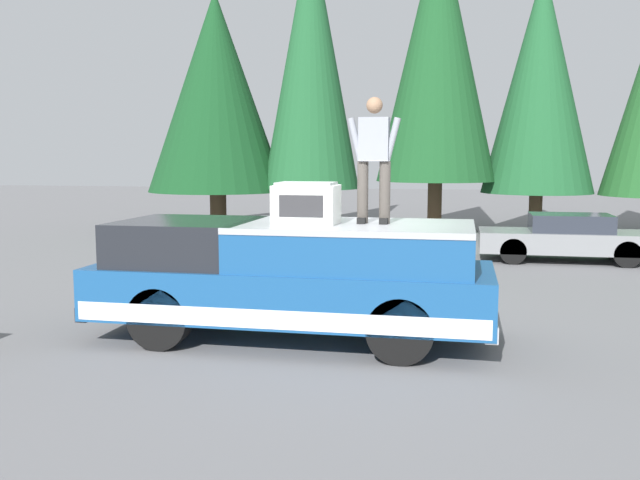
{
  "coord_description": "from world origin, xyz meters",
  "views": [
    {
      "loc": [
        -9.53,
        -1.51,
        2.56
      ],
      "look_at": [
        0.19,
        0.5,
        1.35
      ],
      "focal_mm": 38.8,
      "sensor_mm": 36.0,
      "label": 1
    }
  ],
  "objects": [
    {
      "name": "conifer_center_right",
      "position": [
        13.36,
        -0.62,
        5.89
      ],
      "size": [
        3.83,
        3.83,
        10.06
      ],
      "color": "#4C3826",
      "rests_on": "ground"
    },
    {
      "name": "compressor_unit",
      "position": [
        -0.48,
        0.54,
        1.93
      ],
      "size": [
        0.65,
        0.84,
        0.56
      ],
      "color": "silver",
      "rests_on": "pickup_truck"
    },
    {
      "name": "pickup_truck",
      "position": [
        -0.31,
        0.79,
        0.87
      ],
      "size": [
        2.01,
        5.54,
        1.65
      ],
      "color": "navy",
      "rests_on": "ground"
    },
    {
      "name": "conifer_far_right",
      "position": [
        13.58,
        6.94,
        4.75
      ],
      "size": [
        4.79,
        4.79,
        8.19
      ],
      "color": "#4C3826",
      "rests_on": "ground"
    },
    {
      "name": "conifer_right",
      "position": [
        13.7,
        3.6,
        5.85
      ],
      "size": [
        3.28,
        3.28,
        10.27
      ],
      "color": "#4C3826",
      "rests_on": "ground"
    },
    {
      "name": "person_on_truck_bed",
      "position": [
        -0.23,
        -0.33,
        2.55
      ],
      "size": [
        0.29,
        0.72,
        1.69
      ],
      "color": "#423D38",
      "rests_on": "pickup_truck"
    },
    {
      "name": "parked_car_grey",
      "position": [
        8.06,
        -4.01,
        0.58
      ],
      "size": [
        1.64,
        4.1,
        1.16
      ],
      "color": "gray",
      "rests_on": "ground"
    },
    {
      "name": "ground_plane",
      "position": [
        0.0,
        0.0,
        0.0
      ],
      "size": [
        90.0,
        90.0,
        0.0
      ],
      "primitive_type": "plane",
      "color": "slate"
    },
    {
      "name": "conifer_center_left",
      "position": [
        13.93,
        -3.85,
        4.94
      ],
      "size": [
        3.55,
        3.55,
        8.54
      ],
      "color": "#4C3826",
      "rests_on": "ground"
    }
  ]
}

